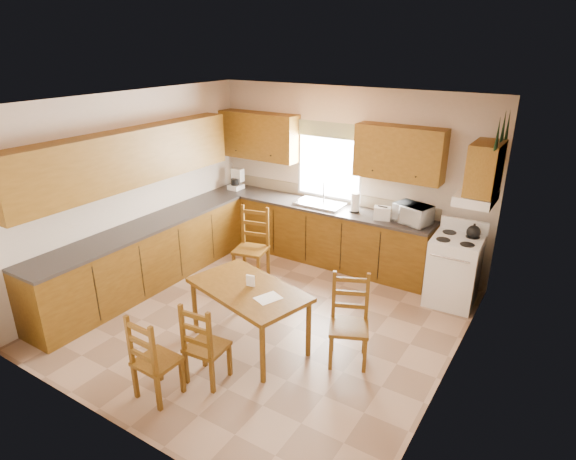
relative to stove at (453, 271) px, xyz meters
The scene contains 35 objects.
floor 2.57m from the stove, 138.10° to the right, with size 4.50×4.50×0.00m, color #987960.
ceiling 3.38m from the stove, 138.10° to the right, with size 4.50×4.50×0.00m, color brown.
wall_left 4.55m from the stove, 157.79° to the right, with size 4.50×4.50×0.00m, color beige.
wall_right 1.94m from the stove, 77.63° to the right, with size 4.50×4.50×0.00m, color beige.
wall_back 2.16m from the stove, 163.32° to the left, with size 4.50×4.50×0.00m, color beige.
wall_front 4.45m from the stove, 115.53° to the right, with size 4.50×4.50×0.00m, color beige.
lower_cab_back 2.27m from the stove, behind, with size 3.75×0.60×0.88m, color brown.
lower_cab_left 4.25m from the stove, 154.38° to the right, with size 0.60×3.60×0.88m, color brown.
counter_back 2.31m from the stove, behind, with size 3.75×0.63×0.04m, color #352F2D.
counter_left 4.27m from the stove, 154.38° to the right, with size 0.63×3.60×0.04m, color #352F2D.
backsplash 2.39m from the stove, 166.21° to the left, with size 3.75×0.01×0.18m, color gray.
upper_cab_back_left 3.72m from the stove, behind, with size 1.41×0.33×0.75m, color brown.
upper_cab_back_right 1.77m from the stove, 158.61° to the left, with size 1.25×0.33×0.75m, color brown.
upper_cab_left 4.59m from the stove, 155.15° to the right, with size 0.33×3.60×0.75m, color brown.
upper_cab_stove 1.46m from the stove, 10.35° to the right, with size 0.33×0.62×0.62m, color brown.
range_hood 1.07m from the stove, 13.69° to the right, with size 0.44×0.62×0.12m, color silver.
window_frame 2.50m from the stove, 166.25° to the left, with size 1.13×0.02×1.18m, color silver.
window_pane 2.50m from the stove, 166.37° to the left, with size 1.05×0.01×1.10m, color white.
window_valance 2.75m from the stove, 167.00° to the left, with size 1.19×0.01×0.24m, color #456038.
sink_basin 2.25m from the stove, behind, with size 0.75×0.45×0.04m, color silver.
pine_decal_a 1.98m from the stove, 47.21° to the right, with size 0.22×0.22×0.36m, color #16351B.
pine_decal_b 1.99m from the stove, ahead, with size 0.22×0.22×0.36m, color #16351B.
pine_decal_c 1.97m from the stove, 40.66° to the left, with size 0.22×0.22×0.36m, color #16351B.
stove is the anchor object (origin of this frame).
coffeemaker 3.87m from the stove, behind, with size 0.18×0.21×0.30m, color silver.
paper_towel 1.72m from the stove, behind, with size 0.12×0.12×0.29m, color white.
toaster 1.26m from the stove, behind, with size 0.23×0.15×0.19m, color silver.
microwave 0.96m from the stove, 159.64° to the left, with size 0.46×0.33×0.27m, color silver.
dining_table 2.82m from the stove, 127.77° to the right, with size 1.38×0.79×0.74m, color brown.
chair_near_left 3.43m from the stove, 119.95° to the right, with size 0.39×0.37×0.92m, color brown.
chair_near_right 3.94m from the stove, 119.91° to the right, with size 0.39×0.37×0.93m, color brown.
chair_far_left 2.83m from the stove, 161.82° to the right, with size 0.45×0.43×1.07m, color brown.
chair_far_right 2.02m from the stove, 107.70° to the right, with size 0.42×0.40×1.00m, color brown.
table_paper 2.71m from the stove, 121.35° to the right, with size 0.20×0.27×0.00m, color white.
table_card 2.80m from the stove, 128.36° to the right, with size 0.10×0.02×0.13m, color white.
Camera 1 is at (3.08, -4.34, 3.34)m, focal length 30.00 mm.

